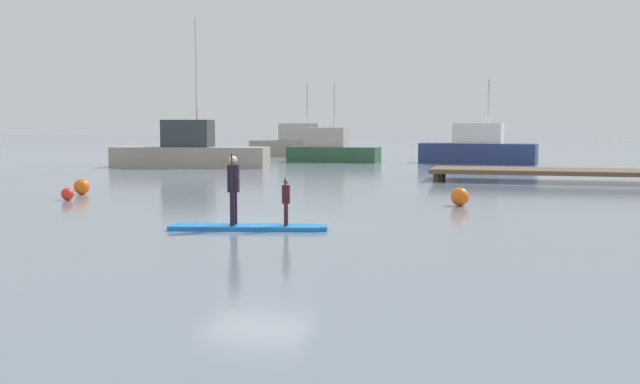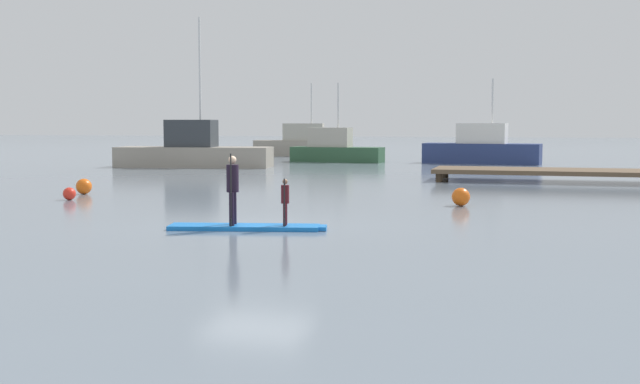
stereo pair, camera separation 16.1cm
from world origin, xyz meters
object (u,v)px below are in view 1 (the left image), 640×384
at_px(paddler_child_solo, 286,200).
at_px(mooring_buoy_near, 460,197).
at_px(paddleboard_near, 248,227).
at_px(motor_boat_small_navy, 478,148).
at_px(paddler_adult, 233,186).
at_px(fishing_boat_white_large, 190,151).
at_px(mooring_buoy_mid, 82,187).
at_px(fishing_boat_green_midground, 331,149).
at_px(mooring_buoy_far, 68,194).
at_px(trawler_grey_distant, 296,144).

height_order(paddler_child_solo, mooring_buoy_near, paddler_child_solo).
distance_m(paddleboard_near, motor_boat_small_navy, 30.67).
xyz_separation_m(paddler_adult, fishing_boat_white_large, (-11.55, 22.57, -0.13)).
bearing_deg(motor_boat_small_navy, mooring_buoy_mid, -116.28).
distance_m(paddler_adult, mooring_buoy_mid, 10.59).
bearing_deg(motor_boat_small_navy, fishing_boat_green_midground, -177.01).
relative_size(motor_boat_small_navy, mooring_buoy_mid, 13.15).
bearing_deg(paddler_adult, fishing_boat_white_large, 117.09).
height_order(mooring_buoy_near, mooring_buoy_far, mooring_buoy_near).
relative_size(fishing_boat_white_large, motor_boat_small_navy, 1.25).
distance_m(paddler_adult, mooring_buoy_near, 7.91).
relative_size(paddler_adult, fishing_boat_green_midground, 0.28).
relative_size(paddler_adult, fishing_boat_white_large, 0.19).
bearing_deg(mooring_buoy_near, motor_boat_small_navy, 92.28).
bearing_deg(motor_boat_small_navy, trawler_grey_distant, 152.12).
height_order(paddler_child_solo, trawler_grey_distant, trawler_grey_distant).
xyz_separation_m(fishing_boat_green_midground, mooring_buoy_near, (9.97, -23.68, -0.55)).
bearing_deg(fishing_boat_green_midground, mooring_buoy_near, -67.17).
bearing_deg(paddleboard_near, mooring_buoy_mid, 142.27).
bearing_deg(paddler_child_solo, mooring_buoy_mid, 145.59).
xyz_separation_m(paddleboard_near, mooring_buoy_far, (-7.83, 4.72, 0.15)).
bearing_deg(mooring_buoy_far, fishing_boat_white_large, 102.81).
bearing_deg(mooring_buoy_mid, mooring_buoy_near, -1.15).
bearing_deg(trawler_grey_distant, fishing_boat_green_midground, -58.86).
bearing_deg(paddler_child_solo, mooring_buoy_near, 61.17).
height_order(paddleboard_near, paddler_child_solo, paddler_child_solo).
relative_size(paddler_adult, mooring_buoy_mid, 3.06).
distance_m(trawler_grey_distant, mooring_buoy_near, 34.62).
distance_m(fishing_boat_green_midground, motor_boat_small_navy, 9.02).
distance_m(paddler_adult, fishing_boat_green_midground, 30.57).
distance_m(paddler_child_solo, trawler_grey_distant, 39.18).
bearing_deg(fishing_boat_white_large, paddleboard_near, -62.18).
relative_size(paddler_child_solo, mooring_buoy_far, 2.69).
relative_size(fishing_boat_green_midground, mooring_buoy_mid, 11.03).
relative_size(mooring_buoy_near, mooring_buoy_mid, 1.00).
relative_size(paddler_child_solo, mooring_buoy_mid, 2.02).
distance_m(paddleboard_near, fishing_boat_white_large, 25.45).
bearing_deg(mooring_buoy_far, mooring_buoy_near, 7.64).
bearing_deg(trawler_grey_distant, paddler_adult, -75.11).
relative_size(paddler_adult, mooring_buoy_far, 4.07).
xyz_separation_m(paddler_child_solo, mooring_buoy_far, (-8.68, 4.54, -0.49)).
distance_m(fishing_boat_white_large, trawler_grey_distant, 15.28).
xyz_separation_m(paddler_child_solo, mooring_buoy_near, (3.39, 6.16, -0.42)).
height_order(mooring_buoy_mid, mooring_buoy_far, mooring_buoy_mid).
xyz_separation_m(paddleboard_near, fishing_boat_green_midground, (-5.72, 30.01, 0.77)).
relative_size(fishing_boat_green_midground, motor_boat_small_navy, 0.84).
bearing_deg(paddler_adult, trawler_grey_distant, 104.89).
bearing_deg(paddleboard_near, fishing_boat_green_midground, 100.80).
bearing_deg(trawler_grey_distant, motor_boat_small_navy, -27.88).
relative_size(mooring_buoy_near, mooring_buoy_far, 1.33).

